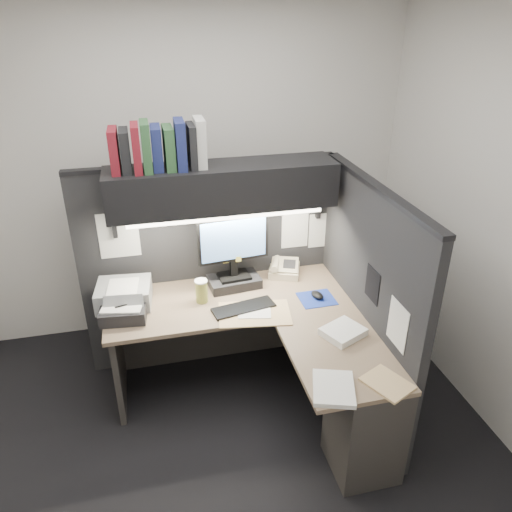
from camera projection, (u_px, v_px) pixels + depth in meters
name	position (u px, v px, depth m)	size (l,w,h in m)	color
floor	(230.00, 435.00, 3.37)	(3.50, 3.50, 0.00)	black
wall_back	(192.00, 176.00, 4.06)	(3.50, 0.04, 2.70)	silver
wall_front	(317.00, 484.00, 1.46)	(3.50, 0.04, 2.70)	silver
wall_right	(499.00, 228.00, 3.13)	(0.04, 3.00, 2.70)	silver
partition_back	(209.00, 267.00, 3.82)	(1.90, 0.06, 1.60)	black
partition_right	(365.00, 302.00, 3.37)	(0.06, 1.50, 1.60)	black
desk	(293.00, 374.00, 3.26)	(1.70, 1.53, 0.73)	#806351
overhead_shelf	(222.00, 186.00, 3.37)	(1.55, 0.34, 0.30)	black
task_light_tube	(227.00, 217.00, 3.32)	(0.04, 0.04, 1.32)	white
monitor	(234.00, 259.00, 3.60)	(0.52, 0.26, 0.56)	black
keyboard	(244.00, 308.00, 3.42)	(0.43, 0.14, 0.02)	black
mousepad	(317.00, 299.00, 3.54)	(0.25, 0.22, 0.00)	navy
mouse	(317.00, 295.00, 3.54)	(0.07, 0.11, 0.04)	black
telephone	(284.00, 269.00, 3.85)	(0.23, 0.24, 0.09)	#BBAF90
coffee_cup	(202.00, 292.00, 3.48)	(0.08, 0.08, 0.16)	#CDB952
printer	(124.00, 294.00, 3.46)	(0.37, 0.31, 0.15)	gray
notebook_stack	(124.00, 312.00, 3.32)	(0.30, 0.25, 0.09)	black
open_folder	(255.00, 313.00, 3.37)	(0.48, 0.31, 0.01)	tan
paper_stack_a	(343.00, 332.00, 3.15)	(0.24, 0.21, 0.05)	white
paper_stack_b	(334.00, 388.00, 2.70)	(0.22, 0.28, 0.03)	white
manila_stack	(387.00, 383.00, 2.75)	(0.20, 0.25, 0.01)	tan
binder_row	(159.00, 147.00, 3.15)	(0.60, 0.25, 0.31)	maroon
pinned_papers	(271.00, 253.00, 3.47)	(1.76, 1.31, 0.51)	white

